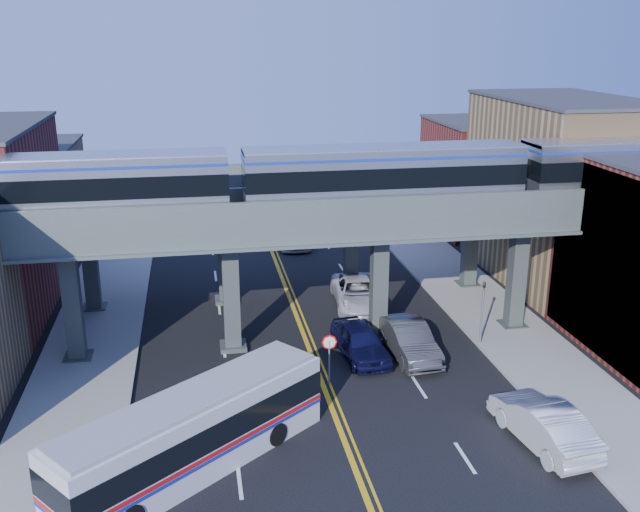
# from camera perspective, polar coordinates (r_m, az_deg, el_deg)

# --- Properties ---
(ground) EXTENTS (120.00, 120.00, 0.00)m
(ground) POSITION_cam_1_polar(r_m,az_deg,el_deg) (32.29, 1.23, -12.76)
(ground) COLOR black
(ground) RESTS_ON ground
(sidewalk_west) EXTENTS (5.00, 70.00, 0.16)m
(sidewalk_west) POSITION_cam_1_polar(r_m,az_deg,el_deg) (41.11, -17.68, -6.54)
(sidewalk_west) COLOR gray
(sidewalk_west) RESTS_ON ground
(sidewalk_east) EXTENTS (5.00, 70.00, 0.16)m
(sidewalk_east) POSITION_cam_1_polar(r_m,az_deg,el_deg) (44.11, 13.46, -4.50)
(sidewalk_east) COLOR gray
(sidewalk_east) RESTS_ON ground
(building_west_c) EXTENTS (8.00, 10.00, 8.00)m
(building_west_c) POSITION_cam_1_polar(r_m,az_deg,el_deg) (59.06, -22.60, 4.23)
(building_west_c) COLOR #9F8052
(building_west_c) RESTS_ON ground
(building_east_b) EXTENTS (8.00, 14.00, 12.00)m
(building_east_b) POSITION_cam_1_polar(r_m,az_deg,el_deg) (50.59, 18.59, 4.93)
(building_east_b) COLOR #9F8052
(building_east_b) RESTS_ON ground
(building_east_c) EXTENTS (8.00, 10.00, 9.00)m
(building_east_c) POSITION_cam_1_polar(r_m,az_deg,el_deg) (62.35, 12.85, 6.26)
(building_east_c) COLOR maroon
(building_east_c) RESTS_ON ground
(mural_panel) EXTENTS (0.10, 9.50, 9.50)m
(mural_panel) POSITION_cam_1_polar(r_m,az_deg,el_deg) (38.96, 21.53, -0.94)
(mural_panel) COLOR teal
(mural_panel) RESTS_ON ground
(elevated_viaduct_near) EXTENTS (52.00, 3.60, 7.40)m
(elevated_viaduct_near) POSITION_cam_1_polar(r_m,az_deg,el_deg) (37.06, -1.13, 2.20)
(elevated_viaduct_near) COLOR #394241
(elevated_viaduct_near) RESTS_ON ground
(elevated_viaduct_far) EXTENTS (52.00, 3.60, 7.40)m
(elevated_viaduct_far) POSITION_cam_1_polar(r_m,az_deg,el_deg) (43.78, -2.58, 4.60)
(elevated_viaduct_far) COLOR #394241
(elevated_viaduct_far) RESTS_ON ground
(transit_train) EXTENTS (45.13, 2.83, 3.29)m
(transit_train) POSITION_cam_1_polar(r_m,az_deg,el_deg) (37.28, 5.11, 6.51)
(transit_train) COLOR black
(transit_train) RESTS_ON elevated_viaduct_near
(stop_sign) EXTENTS (0.76, 0.09, 2.63)m
(stop_sign) POSITION_cam_1_polar(r_m,az_deg,el_deg) (34.13, 0.75, -7.66)
(stop_sign) COLOR slate
(stop_sign) RESTS_ON ground
(traffic_signal) EXTENTS (0.15, 0.18, 4.10)m
(traffic_signal) POSITION_cam_1_polar(r_m,az_deg,el_deg) (39.03, 12.87, -3.91)
(traffic_signal) COLOR slate
(traffic_signal) RESTS_ON ground
(transit_bus) EXTENTS (10.84, 9.32, 3.03)m
(transit_bus) POSITION_cam_1_polar(r_m,az_deg,el_deg) (28.61, -10.06, -13.79)
(transit_bus) COLOR silver
(transit_bus) RESTS_ON ground
(car_lane_a) EXTENTS (2.61, 5.36, 1.76)m
(car_lane_a) POSITION_cam_1_polar(r_m,az_deg,el_deg) (37.35, 3.25, -6.84)
(car_lane_a) COLOR black
(car_lane_a) RESTS_ON ground
(car_lane_b) EXTENTS (2.20, 5.62, 1.82)m
(car_lane_b) POSITION_cam_1_polar(r_m,az_deg,el_deg) (37.67, 7.13, -6.68)
(car_lane_b) COLOR #333335
(car_lane_b) RESTS_ON ground
(car_lane_c) EXTENTS (3.32, 6.36, 1.71)m
(car_lane_c) POSITION_cam_1_polar(r_m,az_deg,el_deg) (44.07, 3.04, -2.95)
(car_lane_c) COLOR silver
(car_lane_c) RESTS_ON ground
(car_lane_d) EXTENTS (2.75, 6.01, 1.71)m
(car_lane_d) POSITION_cam_1_polar(r_m,az_deg,el_deg) (56.63, -2.09, 1.77)
(car_lane_d) COLOR #9B9B9F
(car_lane_d) RESTS_ON ground
(car_parked_curb) EXTENTS (2.72, 5.84, 1.85)m
(car_parked_curb) POSITION_cam_1_polar(r_m,az_deg,el_deg) (31.39, 17.43, -12.67)
(car_parked_curb) COLOR silver
(car_parked_curb) RESTS_ON ground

